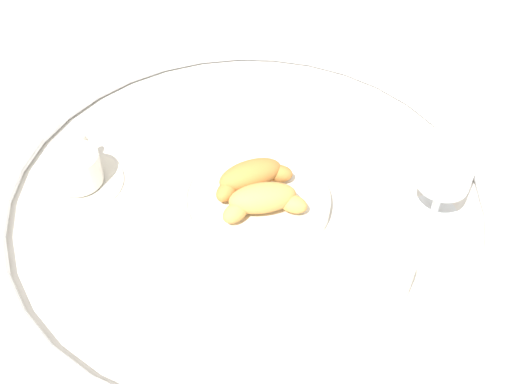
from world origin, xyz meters
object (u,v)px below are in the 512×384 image
(sugar_packet, at_px, (239,352))
(folded_napkin, at_px, (212,117))
(coffee_cup_far, at_px, (382,276))
(juice_glass_left, at_px, (447,167))
(coffee_cup_near, at_px, (78,172))
(croissant_small, at_px, (263,200))
(croissant_large, at_px, (251,175))
(pastry_plate, at_px, (256,200))

(sugar_packet, bearing_deg, folded_napkin, -127.11)
(coffee_cup_far, relative_size, folded_napkin, 1.24)
(juice_glass_left, height_order, folded_napkin, juice_glass_left)
(coffee_cup_near, height_order, juice_glass_left, juice_glass_left)
(croissant_small, bearing_deg, croissant_large, -85.35)
(pastry_plate, relative_size, croissant_large, 1.68)
(juice_glass_left, relative_size, sugar_packet, 2.80)
(folded_napkin, bearing_deg, croissant_small, 95.27)
(croissant_large, xyz_separation_m, coffee_cup_far, (-0.13, 0.22, -0.02))
(coffee_cup_near, relative_size, folded_napkin, 1.24)
(pastry_plate, relative_size, folded_napkin, 2.06)
(croissant_small, xyz_separation_m, coffee_cup_far, (-0.12, 0.16, -0.02))
(pastry_plate, distance_m, sugar_packet, 0.25)
(pastry_plate, distance_m, juice_glass_left, 0.28)
(croissant_small, xyz_separation_m, folded_napkin, (0.02, -0.25, -0.04))
(croissant_small, height_order, juice_glass_left, juice_glass_left)
(croissant_large, distance_m, folded_napkin, 0.20)
(coffee_cup_far, bearing_deg, coffee_cup_near, -39.03)
(coffee_cup_near, bearing_deg, pastry_plate, 155.41)
(pastry_plate, xyz_separation_m, juice_glass_left, (-0.26, 0.08, 0.08))
(sugar_packet, relative_size, folded_napkin, 0.45)
(coffee_cup_near, xyz_separation_m, sugar_packet, (-0.17, 0.36, -0.02))
(pastry_plate, xyz_separation_m, sugar_packet, (0.09, 0.24, -0.01))
(pastry_plate, distance_m, coffee_cup_far, 0.23)
(croissant_small, xyz_separation_m, sugar_packet, (0.09, 0.21, -0.04))
(coffee_cup_near, xyz_separation_m, juice_glass_left, (-0.51, 0.20, 0.07))
(coffee_cup_near, xyz_separation_m, coffee_cup_far, (-0.38, 0.31, 0.00))
(coffee_cup_near, bearing_deg, coffee_cup_far, 140.97)
(croissant_large, distance_m, croissant_small, 0.05)
(croissant_small, distance_m, juice_glass_left, 0.27)
(juice_glass_left, xyz_separation_m, sugar_packet, (0.34, 0.16, -0.09))
(croissant_small, bearing_deg, coffee_cup_far, 127.17)
(croissant_large, height_order, coffee_cup_near, croissant_large)
(coffee_cup_near, distance_m, coffee_cup_far, 0.49)
(sugar_packet, bearing_deg, pastry_plate, -138.81)
(pastry_plate, bearing_deg, sugar_packet, 70.26)
(coffee_cup_far, height_order, juice_glass_left, juice_glass_left)
(folded_napkin, bearing_deg, coffee_cup_near, 23.75)
(pastry_plate, relative_size, croissant_small, 1.66)
(pastry_plate, relative_size, coffee_cup_near, 1.67)
(sugar_packet, height_order, folded_napkin, sugar_packet)
(sugar_packet, xyz_separation_m, folded_napkin, (-0.06, -0.46, -0.00))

